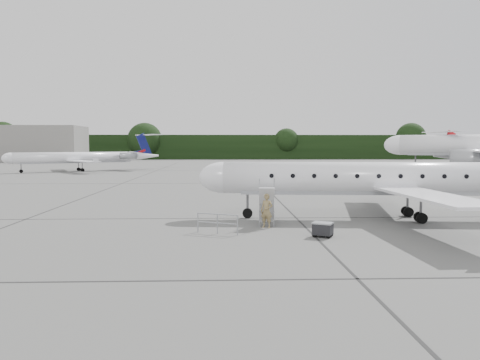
{
  "coord_description": "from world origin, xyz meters",
  "views": [
    {
      "loc": [
        -9.79,
        -24.57,
        4.44
      ],
      "look_at": [
        -8.76,
        4.58,
        2.3
      ],
      "focal_mm": 35.0,
      "sensor_mm": 36.0,
      "label": 1
    }
  ],
  "objects": [
    {
      "name": "passenger",
      "position": [
        -7.46,
        0.45,
        0.93
      ],
      "size": [
        0.81,
        0.71,
        1.86
      ],
      "primitive_type": "imported",
      "rotation": [
        0.0,
        0.0,
        -0.49
      ],
      "color": "olive",
      "rests_on": "ground"
    },
    {
      "name": "safety_railing",
      "position": [
        -10.11,
        -1.17,
        0.5
      ],
      "size": [
        2.04,
        0.97,
        1.0
      ],
      "primitive_type": null,
      "rotation": [
        0.0,
        0.0,
        -0.42
      ],
      "color": "#96999E",
      "rests_on": "ground"
    },
    {
      "name": "bg_regional_left",
      "position": [
        -35.48,
        57.07,
        3.34
      ],
      "size": [
        31.25,
        28.88,
        6.67
      ],
      "primitive_type": null,
      "rotation": [
        0.0,
        0.0,
        0.55
      ],
      "color": "white",
      "rests_on": "ground"
    },
    {
      "name": "terminal_building",
      "position": [
        -70.0,
        110.0,
        5.0
      ],
      "size": [
        40.0,
        14.0,
        10.0
      ],
      "primitive_type": "cube",
      "color": "gray",
      "rests_on": "ground"
    },
    {
      "name": "treeline",
      "position": [
        0.0,
        130.0,
        4.0
      ],
      "size": [
        260.0,
        4.0,
        8.0
      ],
      "primitive_type": "cube",
      "color": "black",
      "rests_on": "ground"
    },
    {
      "name": "main_regional_jet",
      "position": [
        0.71,
        3.07,
        3.46
      ],
      "size": [
        28.54,
        21.67,
        6.91
      ],
      "primitive_type": null,
      "rotation": [
        0.0,
        0.0,
        -0.09
      ],
      "color": "white",
      "rests_on": "ground"
    },
    {
      "name": "ground",
      "position": [
        0.0,
        0.0,
        0.0
      ],
      "size": [
        320.0,
        320.0,
        0.0
      ],
      "primitive_type": "plane",
      "color": "slate",
      "rests_on": "ground"
    },
    {
      "name": "airstair",
      "position": [
        -7.35,
        1.67,
        1.08
      ],
      "size": [
        1.03,
        2.22,
        2.17
      ],
      "primitive_type": null,
      "rotation": [
        0.0,
        0.0,
        -0.09
      ],
      "color": "white",
      "rests_on": "ground"
    },
    {
      "name": "baggage_cart",
      "position": [
        -4.96,
        -2.2,
        0.39
      ],
      "size": [
        1.13,
        1.05,
        0.78
      ],
      "primitive_type": null,
      "rotation": [
        0.0,
        0.0,
        -0.47
      ],
      "color": "black",
      "rests_on": "ground"
    }
  ]
}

